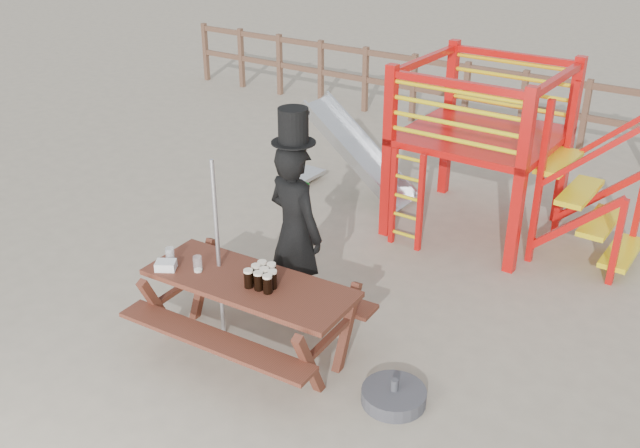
# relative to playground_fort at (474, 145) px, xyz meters

# --- Properties ---
(ground) EXTENTS (60.00, 60.00, 0.00)m
(ground) POSITION_rel_playground_fort_xyz_m (-0.12, -3.58, -1.07)
(ground) COLOR tan
(ground) RESTS_ON ground
(back_fence) EXTENTS (15.09, 0.09, 1.20)m
(back_fence) POSITION_rel_playground_fort_xyz_m (-0.12, 3.42, -0.34)
(back_fence) COLOR brown
(back_fence) RESTS_ON ground
(playground_fort) EXTENTS (4.71, 1.84, 2.10)m
(playground_fort) POSITION_rel_playground_fort_xyz_m (0.00, 0.00, 0.00)
(playground_fort) COLOR red
(playground_fort) RESTS_ON ground
(picnic_table) EXTENTS (2.02, 1.46, 0.75)m
(picnic_table) POSITION_rel_playground_fort_xyz_m (-0.52, -3.58, -0.60)
(picnic_table) COLOR maroon
(picnic_table) RESTS_ON ground
(man_with_hat) EXTENTS (0.74, 0.56, 2.13)m
(man_with_hat) POSITION_rel_playground_fort_xyz_m (-0.57, -2.83, -0.12)
(man_with_hat) COLOR black
(man_with_hat) RESTS_ON ground
(metal_pole) EXTENTS (0.04, 0.04, 1.79)m
(metal_pole) POSITION_rel_playground_fort_xyz_m (-0.92, -3.53, -0.18)
(metal_pole) COLOR #B2B2B7
(metal_pole) RESTS_ON ground
(parasol_base) EXTENTS (0.55, 0.55, 0.23)m
(parasol_base) POSITION_rel_playground_fort_xyz_m (0.92, -3.46, -1.01)
(parasol_base) COLOR #3E3E44
(parasol_base) RESTS_ON ground
(paper_bag) EXTENTS (0.23, 0.21, 0.08)m
(paper_bag) POSITION_rel_playground_fort_xyz_m (-1.27, -3.86, -0.28)
(paper_bag) COLOR white
(paper_bag) RESTS_ON picnic_table
(stout_pints) EXTENTS (0.28, 0.28, 0.17)m
(stout_pints) POSITION_rel_playground_fort_xyz_m (-0.36, -3.57, -0.23)
(stout_pints) COLOR black
(stout_pints) RESTS_ON picnic_table
(empty_glasses) EXTENTS (0.41, 0.12, 0.15)m
(empty_glasses) POSITION_rel_playground_fort_xyz_m (-1.22, -3.73, -0.25)
(empty_glasses) COLOR silver
(empty_glasses) RESTS_ON picnic_table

